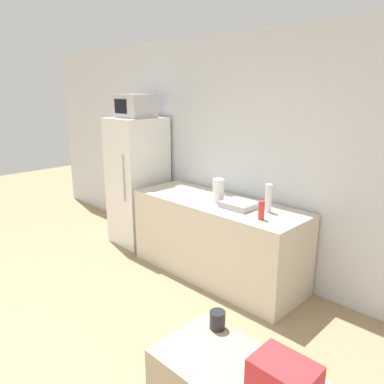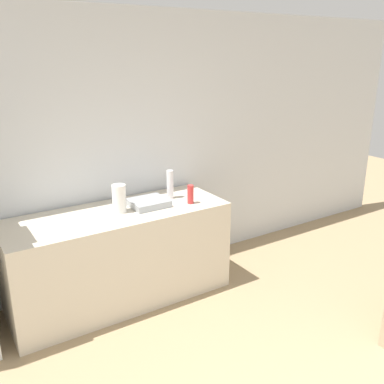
{
  "view_description": "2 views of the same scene",
  "coord_description": "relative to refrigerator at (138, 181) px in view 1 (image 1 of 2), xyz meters",
  "views": [
    {
      "loc": [
        2.44,
        -0.16,
        2.02
      ],
      "look_at": [
        0.13,
        2.19,
        1.11
      ],
      "focal_mm": 35.0,
      "sensor_mm": 36.0,
      "label": 1
    },
    {
      "loc": [
        -1.4,
        -0.56,
        2.2
      ],
      "look_at": [
        0.18,
        1.9,
        1.24
      ],
      "focal_mm": 40.0,
      "sensor_mm": 36.0,
      "label": 2
    }
  ],
  "objects": [
    {
      "name": "wall_back",
      "position": [
        1.46,
        0.4,
        0.46
      ],
      "size": [
        8.0,
        0.06,
        2.6
      ],
      "primitive_type": "cube",
      "color": "silver",
      "rests_on": "ground_plane"
    },
    {
      "name": "refrigerator",
      "position": [
        0.0,
        0.0,
        0.0
      ],
      "size": [
        0.59,
        0.68,
        1.67
      ],
      "color": "white",
      "rests_on": "ground_plane"
    },
    {
      "name": "microwave",
      "position": [
        -0.0,
        -0.0,
        0.98
      ],
      "size": [
        0.44,
        0.38,
        0.29
      ],
      "color": "#BCBCC1",
      "rests_on": "refrigerator"
    },
    {
      "name": "counter",
      "position": [
        1.4,
        -0.01,
        -0.4
      ],
      "size": [
        1.99,
        0.71,
        0.86
      ],
      "primitive_type": "cube",
      "color": "beige",
      "rests_on": "ground_plane"
    },
    {
      "name": "sink_basin",
      "position": [
        1.71,
        -0.02,
        0.06
      ],
      "size": [
        0.33,
        0.3,
        0.06
      ],
      "primitive_type": "cube",
      "color": "#9EA3A8",
      "rests_on": "counter"
    },
    {
      "name": "bottle_tall",
      "position": [
        1.99,
        0.06,
        0.17
      ],
      "size": [
        0.07,
        0.07,
        0.28
      ],
      "primitive_type": "cylinder",
      "color": "silver",
      "rests_on": "counter"
    },
    {
      "name": "bottle_short",
      "position": [
        2.07,
        -0.17,
        0.12
      ],
      "size": [
        0.06,
        0.06,
        0.18
      ],
      "primitive_type": "cylinder",
      "color": "red",
      "rests_on": "counter"
    },
    {
      "name": "basket",
      "position": [
        3.37,
        -1.93,
        0.2
      ],
      "size": [
        0.22,
        0.16,
        0.14
      ],
      "primitive_type": "cube",
      "color": "red",
      "rests_on": "shelf_cabinet"
    },
    {
      "name": "jar",
      "position": [
        2.94,
        -1.8,
        0.18
      ],
      "size": [
        0.07,
        0.07,
        0.08
      ],
      "primitive_type": "cylinder",
      "color": "#232328",
      "rests_on": "shelf_cabinet"
    },
    {
      "name": "paper_towel_roll",
      "position": [
        1.42,
        -0.03,
        0.15
      ],
      "size": [
        0.12,
        0.12,
        0.25
      ],
      "primitive_type": "cylinder",
      "color": "white",
      "rests_on": "counter"
    }
  ]
}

